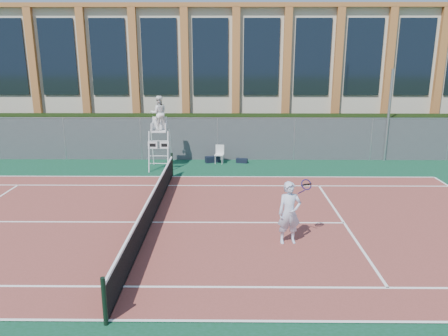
{
  "coord_description": "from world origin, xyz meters",
  "views": [
    {
      "loc": [
        2.54,
        -13.54,
        5.54
      ],
      "look_at": [
        2.39,
        3.0,
        1.1
      ],
      "focal_mm": 35.0,
      "sensor_mm": 36.0,
      "label": 1
    }
  ],
  "objects_px": {
    "steel_pole": "(388,116)",
    "umpire_chair": "(159,115)",
    "tennis_player": "(289,213)",
    "plastic_chair": "(220,153)"
  },
  "relations": [
    {
      "from": "umpire_chair",
      "to": "tennis_player",
      "type": "height_order",
      "value": "umpire_chair"
    },
    {
      "from": "steel_pole",
      "to": "plastic_chair",
      "type": "relative_size",
      "value": 5.04
    },
    {
      "from": "tennis_player",
      "to": "plastic_chair",
      "type": "bearing_deg",
      "value": 103.04
    },
    {
      "from": "umpire_chair",
      "to": "plastic_chair",
      "type": "height_order",
      "value": "umpire_chair"
    },
    {
      "from": "umpire_chair",
      "to": "tennis_player",
      "type": "xyz_separation_m",
      "value": [
        5.08,
        -8.59,
        -1.63
      ]
    },
    {
      "from": "steel_pole",
      "to": "plastic_chair",
      "type": "xyz_separation_m",
      "value": [
        -8.62,
        -0.62,
        -1.79
      ]
    },
    {
      "from": "steel_pole",
      "to": "umpire_chair",
      "type": "height_order",
      "value": "steel_pole"
    },
    {
      "from": "steel_pole",
      "to": "umpire_chair",
      "type": "relative_size",
      "value": 1.32
    },
    {
      "from": "steel_pole",
      "to": "plastic_chair",
      "type": "height_order",
      "value": "steel_pole"
    },
    {
      "from": "steel_pole",
      "to": "plastic_chair",
      "type": "bearing_deg",
      "value": -175.87
    }
  ]
}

